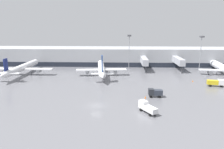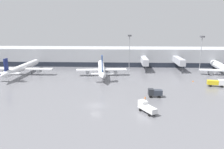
{
  "view_description": "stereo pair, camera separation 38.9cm",
  "coord_description": "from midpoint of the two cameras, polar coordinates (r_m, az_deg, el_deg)",
  "views": [
    {
      "loc": [
        6.27,
        -54.6,
        21.03
      ],
      "look_at": [
        3.35,
        24.15,
        3.0
      ],
      "focal_mm": 35.0,
      "sensor_mm": 36.0,
      "label": 1
    },
    {
      "loc": [
        6.66,
        -54.59,
        21.03
      ],
      "look_at": [
        3.35,
        24.15,
        3.0
      ],
      "focal_mm": 35.0,
      "sensor_mm": 36.0,
      "label": 2
    }
  ],
  "objects": [
    {
      "name": "service_truck_0",
      "position": [
        66.04,
        11.03,
        -4.58
      ],
      "size": [
        4.14,
        2.03,
        2.54
      ],
      "rotation": [
        0.0,
        0.0,
        3.16
      ],
      "color": "#2D333D",
      "rests_on": "ground_plane"
    },
    {
      "name": "service_truck_2",
      "position": [
        83.87,
        25.47,
        -1.87
      ],
      "size": [
        6.01,
        2.75,
        2.55
      ],
      "rotation": [
        0.0,
        0.0,
        6.09
      ],
      "color": "gold",
      "rests_on": "ground_plane"
    },
    {
      "name": "traffic_cone_0",
      "position": [
        87.77,
        20.24,
        -1.58
      ],
      "size": [
        0.42,
        0.42,
        0.61
      ],
      "color": "orange",
      "rests_on": "ground_plane"
    },
    {
      "name": "traffic_cone_2",
      "position": [
        64.78,
        8.55,
        -5.88
      ],
      "size": [
        0.43,
        0.43,
        0.7
      ],
      "color": "orange",
      "rests_on": "ground_plane"
    },
    {
      "name": "service_truck_1",
      "position": [
        54.32,
        8.94,
        -8.41
      ],
      "size": [
        4.34,
        5.71,
        2.64
      ],
      "rotation": [
        0.0,
        0.0,
        2.12
      ],
      "color": "silver",
      "rests_on": "ground_plane"
    },
    {
      "name": "terminal_building",
      "position": [
        117.78,
        -0.94,
        4.81
      ],
      "size": [
        160.0,
        30.49,
        9.0
      ],
      "color": "#9EA0A5",
      "rests_on": "ground_plane"
    },
    {
      "name": "apron_light_mast_0",
      "position": [
        109.54,
        22.22,
        7.68
      ],
      "size": [
        1.8,
        1.8,
        16.08
      ],
      "color": "gray",
      "rests_on": "ground_plane"
    },
    {
      "name": "parked_jet_0",
      "position": [
        91.76,
        -2.9,
        1.54
      ],
      "size": [
        21.24,
        33.27,
        10.14
      ],
      "rotation": [
        0.0,
        0.0,
        1.68
      ],
      "color": "white",
      "rests_on": "ground_plane"
    },
    {
      "name": "parked_jet_2",
      "position": [
        100.65,
        -22.61,
        1.62
      ],
      "size": [
        26.15,
        35.15,
        8.94
      ],
      "rotation": [
        0.0,
        0.0,
        1.55
      ],
      "color": "white",
      "rests_on": "ground_plane"
    },
    {
      "name": "ground_plane",
      "position": [
        58.86,
        -4.37,
        -8.09
      ],
      "size": [
        320.0,
        320.0,
        0.0
      ],
      "primitive_type": "plane",
      "color": "slate"
    },
    {
      "name": "apron_light_mast_3",
      "position": [
        105.43,
        4.42,
        8.54
      ],
      "size": [
        1.8,
        1.8,
        16.39
      ],
      "color": "gray",
      "rests_on": "ground_plane"
    }
  ]
}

